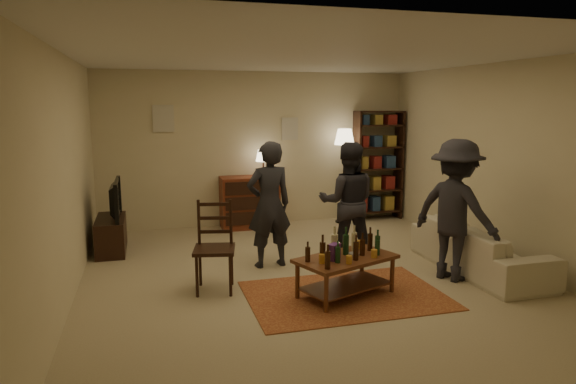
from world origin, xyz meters
name	(u,v)px	position (x,y,z in m)	size (l,w,h in m)	color
floor	(308,276)	(0.00, 0.00, 0.00)	(6.00, 6.00, 0.00)	#C6B793
room_shell	(220,123)	(-0.65, 2.98, 1.81)	(6.00, 6.00, 6.00)	beige
rug	(345,295)	(0.20, -0.77, 0.01)	(2.20, 1.50, 0.01)	maroon
coffee_table	(346,261)	(0.20, -0.77, 0.41)	(1.26, 0.97, 0.80)	brown
dining_chair	(215,242)	(-1.18, -0.15, 0.56)	(0.54, 0.54, 1.06)	black
tv_stand	(111,226)	(-2.44, 1.80, 0.38)	(0.40, 1.00, 1.06)	black
dresser	(250,201)	(-0.19, 2.71, 0.48)	(1.00, 0.50, 1.36)	maroon
bookshelf	(378,164)	(2.25, 2.78, 1.03)	(0.90, 0.34, 2.02)	black
floor_lamp	(344,143)	(1.52, 2.65, 1.44)	(0.36, 0.36, 1.70)	black
sofa	(479,248)	(2.20, -0.40, 0.30)	(2.08, 0.81, 0.61)	beige
person_left	(269,205)	(-0.37, 0.52, 0.84)	(0.61, 0.40, 1.67)	#212228
person_right	(348,202)	(0.72, 0.49, 0.82)	(0.80, 0.62, 1.64)	#26252D
person_by_sofa	(456,210)	(1.70, -0.58, 0.87)	(1.12, 0.64, 1.73)	#26252D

